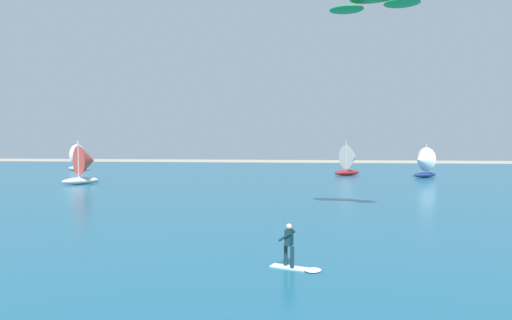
{
  "coord_description": "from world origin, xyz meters",
  "views": [
    {
      "loc": [
        2.6,
        0.12,
        4.91
      ],
      "look_at": [
        0.62,
        19.33,
        4.05
      ],
      "focal_mm": 32.63,
      "sensor_mm": 36.0,
      "label": 1
    }
  ],
  "objects": [
    {
      "name": "sailboat_heeled_over",
      "position": [
        8.79,
        62.97,
        2.2
      ],
      "size": [
        4.12,
        3.72,
        4.58
      ],
      "color": "maroon",
      "rests_on": "ocean"
    },
    {
      "name": "sailboat_far_right",
      "position": [
        -31.07,
        67.44,
        2.18
      ],
      "size": [
        4.03,
        3.55,
        4.53
      ],
      "color": "silver",
      "rests_on": "ocean"
    },
    {
      "name": "sailboat_mid_left",
      "position": [
        17.35,
        59.87,
        2.05
      ],
      "size": [
        3.83,
        3.55,
        4.25
      ],
      "color": "navy",
      "rests_on": "ocean"
    },
    {
      "name": "ocean",
      "position": [
        0.0,
        50.29,
        0.05
      ],
      "size": [
        160.0,
        90.0,
        0.1
      ],
      "primitive_type": "cube",
      "color": "#1E607F",
      "rests_on": "ground"
    },
    {
      "name": "sailboat_mid_right",
      "position": [
        -20.8,
        47.9,
        2.24
      ],
      "size": [
        4.08,
        4.17,
        4.68
      ],
      "color": "silver",
      "rests_on": "ocean"
    },
    {
      "name": "kite",
      "position": [
        6.46,
        27.06,
        12.53
      ],
      "size": [
        5.29,
        3.12,
        0.77
      ],
      "color": "#198C3F"
    },
    {
      "name": "kitesurfer",
      "position": [
        2.24,
        17.26,
        0.7
      ],
      "size": [
        2.03,
        1.23,
        1.67
      ],
      "color": "white",
      "rests_on": "ocean"
    }
  ]
}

